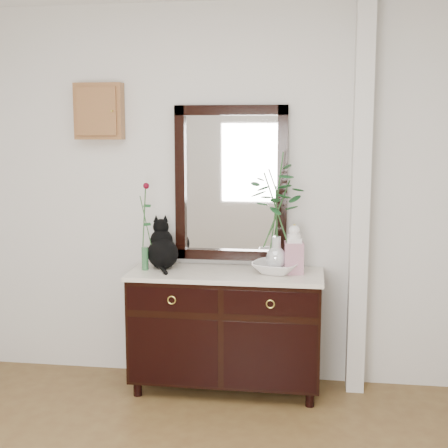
% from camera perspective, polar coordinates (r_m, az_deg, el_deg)
% --- Properties ---
extents(wall_back, '(3.60, 0.04, 2.70)m').
position_cam_1_polar(wall_back, '(4.48, -0.62, 2.59)').
color(wall_back, silver).
rests_on(wall_back, ground).
extents(pilaster, '(0.12, 0.20, 2.70)m').
position_cam_1_polar(pilaster, '(4.35, 12.34, 2.22)').
color(pilaster, silver).
rests_on(pilaster, ground).
extents(sideboard, '(1.33, 0.52, 0.82)m').
position_cam_1_polar(sideboard, '(4.40, 0.19, -9.19)').
color(sideboard, black).
rests_on(sideboard, ground).
extents(wall_mirror, '(0.80, 0.06, 1.10)m').
position_cam_1_polar(wall_mirror, '(4.44, 0.63, 3.71)').
color(wall_mirror, black).
rests_on(wall_mirror, wall_back).
extents(key_cabinet, '(0.35, 0.10, 0.40)m').
position_cam_1_polar(key_cabinet, '(4.62, -11.34, 10.07)').
color(key_cabinet, brown).
rests_on(key_cabinet, wall_back).
extents(cat, '(0.35, 0.38, 0.35)m').
position_cam_1_polar(cat, '(4.42, -5.63, -1.78)').
color(cat, black).
rests_on(cat, sideboard).
extents(lotus_bowl, '(0.39, 0.39, 0.08)m').
position_cam_1_polar(lotus_bowl, '(4.28, 4.78, -3.98)').
color(lotus_bowl, white).
rests_on(lotus_bowl, sideboard).
extents(vase_branches, '(0.48, 0.48, 0.82)m').
position_cam_1_polar(vase_branches, '(4.21, 4.84, 1.19)').
color(vase_branches, silver).
rests_on(vase_branches, lotus_bowl).
extents(bud_vase_rose, '(0.10, 0.10, 0.62)m').
position_cam_1_polar(bud_vase_rose, '(4.34, -7.29, -0.18)').
color(bud_vase_rose, '#336B3E').
rests_on(bud_vase_rose, sideboard).
extents(ginger_jar, '(0.14, 0.14, 0.34)m').
position_cam_1_polar(ginger_jar, '(4.26, 6.41, -2.24)').
color(ginger_jar, white).
rests_on(ginger_jar, sideboard).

